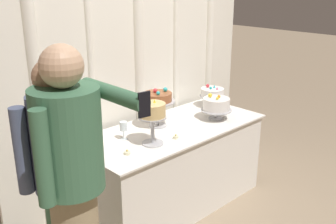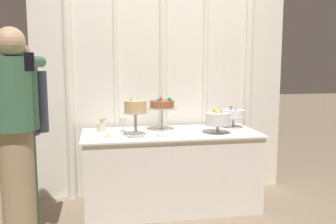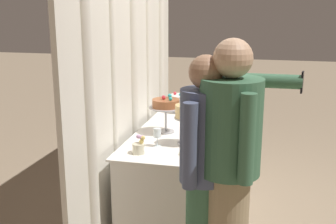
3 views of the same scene
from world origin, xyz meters
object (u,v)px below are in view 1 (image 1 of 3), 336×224
(cake_table, at_px, (172,167))
(guest_man_dark_suit, at_px, (73,188))
(cake_display_midleft, at_px, (158,99))
(tealight_near_left, at_px, (176,137))
(wine_glass, at_px, (123,127))
(cake_display_rightmost, at_px, (212,94))
(tealight_far_left, at_px, (127,153))
(cake_display_midright, at_px, (216,105))
(guest_man_pink_jacket, at_px, (61,183))
(flower_vase, at_px, (96,136))
(cake_display_leftmost, at_px, (152,113))

(cake_table, xyz_separation_m, guest_man_dark_suit, (-1.33, -0.58, 0.56))
(cake_display_midleft, xyz_separation_m, tealight_near_left, (-0.09, -0.31, -0.24))
(cake_display_midleft, distance_m, guest_man_dark_suit, 1.45)
(wine_glass, height_order, guest_man_dark_suit, guest_man_dark_suit)
(cake_display_midleft, bearing_deg, cake_table, -59.54)
(cake_display_midleft, relative_size, guest_man_dark_suit, 0.20)
(cake_display_rightmost, height_order, tealight_far_left, cake_display_rightmost)
(cake_display_midright, height_order, guest_man_dark_suit, guest_man_dark_suit)
(cake_display_midright, relative_size, wine_glass, 1.87)
(guest_man_dark_suit, bearing_deg, cake_display_midright, 14.61)
(cake_display_midleft, height_order, tealight_far_left, cake_display_midleft)
(cake_display_midleft, bearing_deg, wine_glass, -176.23)
(cake_display_midright, xyz_separation_m, guest_man_pink_jacket, (-1.77, -0.31, 0.00))
(wine_glass, relative_size, guest_man_dark_suit, 0.09)
(wine_glass, bearing_deg, tealight_far_left, -123.15)
(cake_table, height_order, guest_man_dark_suit, guest_man_dark_suit)
(cake_display_rightmost, bearing_deg, wine_glass, -177.19)
(cake_display_midleft, distance_m, flower_vase, 0.64)
(flower_vase, bearing_deg, cake_display_rightmost, -1.44)
(cake_display_leftmost, xyz_separation_m, tealight_near_left, (0.21, -0.05, -0.25))
(cake_display_midright, xyz_separation_m, wine_glass, (-0.92, 0.21, -0.03))
(cake_display_midleft, distance_m, guest_man_pink_jacket, 1.37)
(cake_display_rightmost, bearing_deg, cake_table, -168.21)
(flower_vase, relative_size, guest_man_pink_jacket, 0.09)
(cake_display_leftmost, bearing_deg, cake_display_rightmost, 15.20)
(tealight_near_left, height_order, guest_man_dark_suit, guest_man_dark_suit)
(tealight_far_left, bearing_deg, wine_glass, 56.85)
(cake_display_midleft, bearing_deg, cake_display_leftmost, -138.64)
(cake_display_rightmost, bearing_deg, cake_display_midright, -134.43)
(flower_vase, distance_m, tealight_far_left, 0.34)
(wine_glass, distance_m, guest_man_pink_jacket, 1.00)
(wine_glass, xyz_separation_m, tealight_far_left, (-0.16, -0.24, -0.10))
(tealight_near_left, bearing_deg, wine_glass, 138.13)
(cake_display_rightmost, height_order, guest_man_dark_suit, guest_man_dark_suit)
(tealight_far_left, distance_m, tealight_near_left, 0.48)
(wine_glass, bearing_deg, cake_table, -10.84)
(guest_man_pink_jacket, bearing_deg, tealight_far_left, 21.74)
(guest_man_pink_jacket, bearing_deg, guest_man_dark_suit, -95.28)
(tealight_near_left, relative_size, guest_man_dark_suit, 0.03)
(cake_display_midright, relative_size, guest_man_dark_suit, 0.16)
(flower_vase, bearing_deg, guest_man_pink_jacket, -136.59)
(cake_display_midright, relative_size, tealight_near_left, 6.08)
(cake_table, xyz_separation_m, flower_vase, (-0.67, 0.18, 0.44))
(cake_display_midleft, xyz_separation_m, cake_display_midright, (0.51, -0.24, -0.11))
(flower_vase, relative_size, tealight_near_left, 3.15)
(cake_display_midright, relative_size, tealight_far_left, 5.80)
(cake_display_rightmost, relative_size, tealight_far_left, 5.28)
(wine_glass, xyz_separation_m, guest_man_pink_jacket, (-0.85, -0.52, 0.03))
(cake_display_midright, bearing_deg, cake_display_midleft, 155.38)
(guest_man_pink_jacket, bearing_deg, cake_display_midleft, 23.53)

